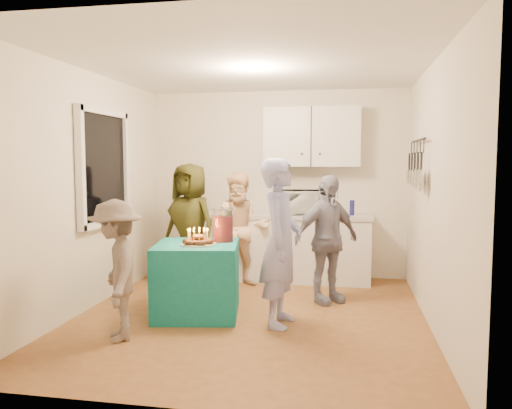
% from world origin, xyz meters
% --- Properties ---
extents(floor, '(4.00, 4.00, 0.00)m').
position_xyz_m(floor, '(0.00, 0.00, 0.00)').
color(floor, brown).
rests_on(floor, ground).
extents(ceiling, '(4.00, 4.00, 0.00)m').
position_xyz_m(ceiling, '(0.00, 0.00, 2.60)').
color(ceiling, white).
rests_on(ceiling, floor).
extents(back_wall, '(3.60, 3.60, 0.00)m').
position_xyz_m(back_wall, '(0.00, 2.00, 1.30)').
color(back_wall, silver).
rests_on(back_wall, floor).
extents(left_wall, '(4.00, 4.00, 0.00)m').
position_xyz_m(left_wall, '(-1.80, 0.00, 1.30)').
color(left_wall, silver).
rests_on(left_wall, floor).
extents(right_wall, '(4.00, 4.00, 0.00)m').
position_xyz_m(right_wall, '(1.80, 0.00, 1.30)').
color(right_wall, silver).
rests_on(right_wall, floor).
extents(window_night, '(0.04, 1.00, 1.20)m').
position_xyz_m(window_night, '(-1.77, 0.30, 1.55)').
color(window_night, black).
rests_on(window_night, left_wall).
extents(counter, '(2.20, 0.58, 0.86)m').
position_xyz_m(counter, '(0.20, 1.70, 0.43)').
color(counter, white).
rests_on(counter, floor).
extents(countertop, '(2.24, 0.62, 0.05)m').
position_xyz_m(countertop, '(0.20, 1.70, 0.89)').
color(countertop, beige).
rests_on(countertop, counter).
extents(upper_cabinet, '(1.30, 0.30, 0.80)m').
position_xyz_m(upper_cabinet, '(0.50, 1.85, 1.95)').
color(upper_cabinet, white).
rests_on(upper_cabinet, back_wall).
extents(pot_rack, '(0.12, 1.00, 0.60)m').
position_xyz_m(pot_rack, '(1.72, 0.70, 1.60)').
color(pot_rack, black).
rests_on(pot_rack, right_wall).
extents(microwave, '(0.62, 0.45, 0.32)m').
position_xyz_m(microwave, '(0.32, 1.70, 1.07)').
color(microwave, white).
rests_on(microwave, countertop).
extents(party_table, '(0.98, 0.98, 0.76)m').
position_xyz_m(party_table, '(-0.57, -0.02, 0.38)').
color(party_table, '#127775').
rests_on(party_table, floor).
extents(donut_cake, '(0.38, 0.38, 0.18)m').
position_xyz_m(donut_cake, '(-0.53, -0.09, 0.85)').
color(donut_cake, '#381C0C').
rests_on(donut_cake, party_table).
extents(punch_jar, '(0.22, 0.22, 0.34)m').
position_xyz_m(punch_jar, '(-0.33, 0.17, 0.93)').
color(punch_jar, '#B70E15').
rests_on(punch_jar, party_table).
extents(man_birthday, '(0.44, 0.63, 1.66)m').
position_xyz_m(man_birthday, '(0.34, -0.19, 0.83)').
color(man_birthday, '#A1A7EA').
rests_on(man_birthday, floor).
extents(woman_back_left, '(0.92, 0.77, 1.60)m').
position_xyz_m(woman_back_left, '(-0.99, 1.07, 0.80)').
color(woman_back_left, '#4E5017').
rests_on(woman_back_left, floor).
extents(woman_back_center, '(0.83, 0.71, 1.48)m').
position_xyz_m(woman_back_center, '(-0.36, 1.27, 0.74)').
color(woman_back_center, '#FFB585').
rests_on(woman_back_center, floor).
extents(woman_back_right, '(0.89, 0.83, 1.47)m').
position_xyz_m(woman_back_right, '(0.76, 0.70, 0.74)').
color(woman_back_right, '#111139').
rests_on(woman_back_right, floor).
extents(child_near_left, '(0.82, 0.96, 1.28)m').
position_xyz_m(child_near_left, '(-1.07, -0.86, 0.64)').
color(child_near_left, '#5F534C').
rests_on(child_near_left, floor).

